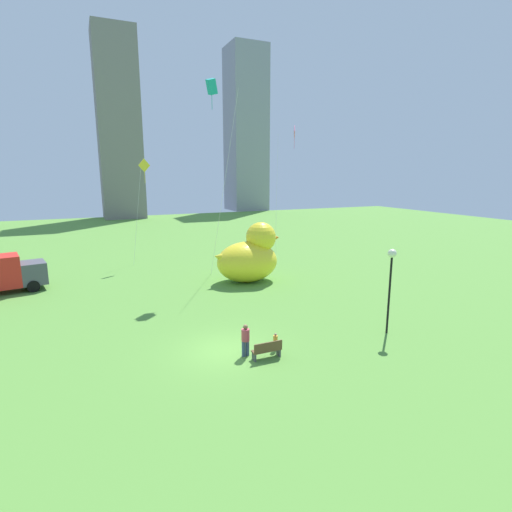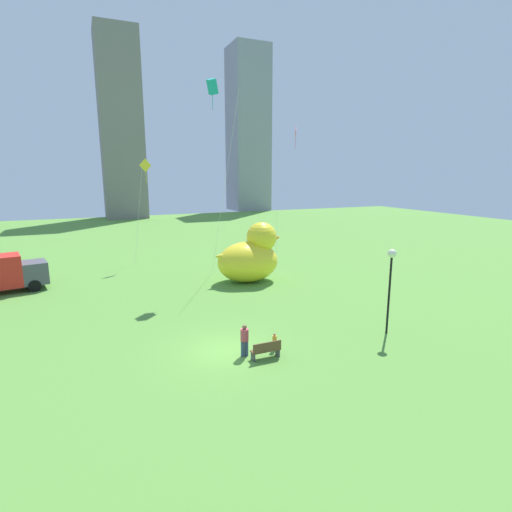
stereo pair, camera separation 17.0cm
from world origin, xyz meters
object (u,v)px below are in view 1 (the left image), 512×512
Objects in this scene: lamppost at (391,269)px; kite_pink at (293,139)px; person_adult at (245,339)px; park_bench at (267,350)px; kite_yellow at (144,170)px; kite_teal at (212,88)px; person_child at (275,341)px; giant_inflatable_duck at (250,257)px.

kite_pink is at bearing 75.37° from lamppost.
lamppost is at bearing -3.83° from person_adult.
park_bench is 25.40m from kite_yellow.
kite_yellow reaches higher than lamppost.
lamppost is 0.30× the size of kite_teal.
person_adult is at bearing 176.17° from lamppost.
park_bench is at bearing -139.47° from person_child.
lamppost is at bearing -4.33° from person_child.
kite_yellow is (-4.19, 8.76, -6.06)m from kite_teal.
giant_inflatable_duck is 0.37× the size of kite_teal.
person_child is at bearing -83.44° from kite_yellow.
person_adult is 13.93m from giant_inflatable_duck.
giant_inflatable_duck is 0.43× the size of kite_pink.
kite_pink reaches higher than person_adult.
lamppost is 0.47× the size of kite_yellow.
park_bench is 21.22m from kite_teal.
park_bench is 0.31× the size of lamppost.
kite_teal reaches higher than person_child.
kite_yellow reaches higher than giant_inflatable_duck.
person_adult is 0.34× the size of lamppost.
park_bench is 0.09× the size of kite_teal.
giant_inflatable_duck is 1.23× the size of lamppost.
person_adult is 20.53m from kite_teal.
lamppost is 23.86m from kite_pink.
park_bench is 8.22m from lamppost.
giant_inflatable_duck is at bearing 66.20° from person_adult.
kite_pink reaches higher than park_bench.
kite_yellow is (-1.04, 23.06, 8.33)m from person_adult.
person_adult is 8.87m from lamppost.
giant_inflatable_duck reaches higher than person_child.
person_child is 20.65m from kite_teal.
kite_teal is 1.17× the size of kite_pink.
lamppost reaches higher than person_child.
kite_yellow is at bearing 171.88° from kite_pink.
kite_teal reaches higher than kite_yellow.
kite_yellow is (-15.05, 2.15, -3.21)m from kite_pink.
giant_inflatable_duck is 13.65m from lamppost.
person_adult is 1.67m from person_child.
giant_inflatable_duck is 15.66m from kite_pink.
park_bench is 1.02m from person_child.
park_bench is 28.01m from kite_pink.
person_child is (1.62, -0.05, -0.39)m from person_adult.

